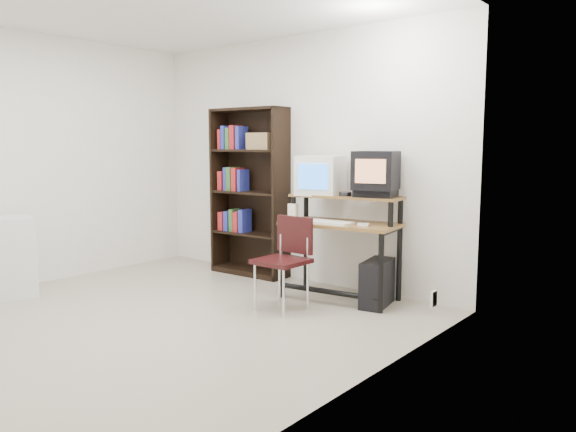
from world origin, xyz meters
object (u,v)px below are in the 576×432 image
Objects in this scene: crt_monitor at (321,176)px; mini_fridge at (7,257)px; bookshelf at (251,190)px; crt_tv at (376,170)px; pc_tower at (377,283)px; school_chair at (286,253)px; computer_desk at (341,229)px.

crt_monitor reaches higher than mini_fridge.
bookshelf is 2.55m from mini_fridge.
mini_fridge is at bearing -158.41° from crt_tv.
school_chair reaches higher than pc_tower.
computer_desk is 0.62× the size of bookshelf.
crt_tv is at bearing 55.90° from school_chair.
computer_desk is 0.61m from pc_tower.
bookshelf is (-1.67, 0.11, -0.27)m from crt_tv.
computer_desk is 2.36× the size of crt_monitor.
mini_fridge is at bearing -120.39° from bookshelf.
crt_monitor is 1.18m from pc_tower.
school_chair is (-0.59, -0.58, 0.29)m from pc_tower.
crt_monitor is at bearing 156.36° from computer_desk.
bookshelf is at bearing 162.09° from computer_desk.
computer_desk is 1.49× the size of mini_fridge.
crt_monitor is 1.07× the size of crt_tv.
pc_tower is 0.24× the size of bookshelf.
school_chair reaches higher than mini_fridge.
computer_desk is at bearing -12.17° from bookshelf.
pc_tower is 1.94m from bookshelf.
crt_monitor is 0.94m from school_chair.
computer_desk is 2.55× the size of pc_tower.
computer_desk is 1.40× the size of school_chair.
bookshelf is (-1.18, 0.81, 0.45)m from school_chair.
pc_tower is at bearing 45.17° from school_chair.
mini_fridge is (-2.55, -1.96, -0.29)m from computer_desk.
computer_desk is at bearing -171.19° from crt_tv.
bookshelf is at bearing 146.33° from school_chair.
pc_tower is (0.70, -0.08, -0.95)m from crt_monitor.
bookshelf reaches higher than crt_monitor.
crt_tv is 1.70m from bookshelf.
bookshelf is at bearing 76.33° from mini_fridge.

